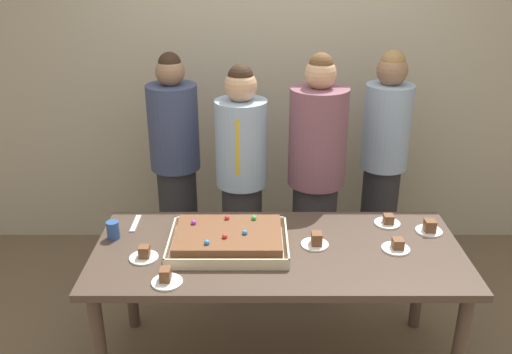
% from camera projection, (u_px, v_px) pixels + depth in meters
% --- Properties ---
extents(interior_back_panel, '(8.00, 0.12, 3.00)m').
position_uv_depth(interior_back_panel, '(269.00, 56.00, 4.11)').
color(interior_back_panel, '#B2A893').
rests_on(interior_back_panel, ground_plane).
extents(party_table, '(1.97, 0.86, 0.78)m').
position_uv_depth(party_table, '(276.00, 262.00, 2.96)').
color(party_table, '#47382D').
rests_on(party_table, ground_plane).
extents(sheet_cake, '(0.63, 0.46, 0.12)m').
position_uv_depth(sheet_cake, '(226.00, 239.00, 2.92)').
color(sheet_cake, beige).
rests_on(sheet_cake, party_table).
extents(plated_slice_near_left, '(0.15, 0.15, 0.07)m').
position_uv_depth(plated_slice_near_left, '(142.00, 255.00, 2.82)').
color(plated_slice_near_left, white).
rests_on(plated_slice_near_left, party_table).
extents(plated_slice_near_right, '(0.15, 0.15, 0.06)m').
position_uv_depth(plated_slice_near_right, '(385.00, 221.00, 3.17)').
color(plated_slice_near_right, white).
rests_on(plated_slice_near_right, party_table).
extents(plated_slice_far_left, '(0.15, 0.15, 0.06)m').
position_uv_depth(plated_slice_far_left, '(394.00, 246.00, 2.91)').
color(plated_slice_far_left, white).
rests_on(plated_slice_far_left, party_table).
extents(plated_slice_far_right, '(0.15, 0.15, 0.08)m').
position_uv_depth(plated_slice_far_right, '(427.00, 228.00, 3.08)').
color(plated_slice_far_right, white).
rests_on(plated_slice_far_right, party_table).
extents(plated_slice_center_front, '(0.15, 0.15, 0.07)m').
position_uv_depth(plated_slice_center_front, '(164.00, 279.00, 2.62)').
color(plated_slice_center_front, white).
rests_on(plated_slice_center_front, party_table).
extents(plated_slice_center_back, '(0.15, 0.15, 0.08)m').
position_uv_depth(plated_slice_center_back, '(314.00, 241.00, 2.94)').
color(plated_slice_center_back, white).
rests_on(plated_slice_center_back, party_table).
extents(drink_cup_nearest, '(0.07, 0.07, 0.10)m').
position_uv_depth(drink_cup_nearest, '(111.00, 230.00, 3.00)').
color(drink_cup_nearest, '#2D5199').
rests_on(drink_cup_nearest, party_table).
extents(cake_server_utensil, '(0.03, 0.20, 0.01)m').
position_uv_depth(cake_server_utensil, '(133.00, 224.00, 3.17)').
color(cake_server_utensil, silver).
rests_on(cake_server_utensil, party_table).
extents(person_serving_front, '(0.37, 0.37, 1.68)m').
position_uv_depth(person_serving_front, '(314.00, 179.00, 3.58)').
color(person_serving_front, '#28282D').
rests_on(person_serving_front, ground_plane).
extents(person_green_shirt_behind, '(0.34, 0.34, 1.64)m').
position_uv_depth(person_green_shirt_behind, '(174.00, 168.00, 3.79)').
color(person_green_shirt_behind, '#28282D').
rests_on(person_green_shirt_behind, ground_plane).
extents(person_striped_tie_right, '(0.33, 0.33, 1.61)m').
position_uv_depth(person_striped_tie_right, '(240.00, 183.00, 3.57)').
color(person_striped_tie_right, '#28282D').
rests_on(person_striped_tie_right, ground_plane).
extents(person_far_right_suit, '(0.33, 0.33, 1.64)m').
position_uv_depth(person_far_right_suit, '(381.00, 161.00, 3.88)').
color(person_far_right_suit, '#28282D').
rests_on(person_far_right_suit, ground_plane).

